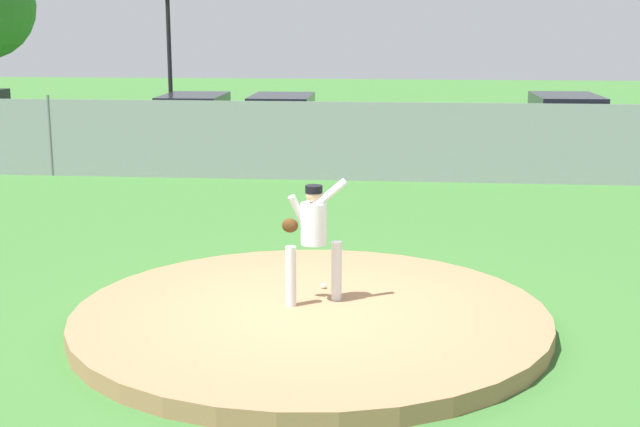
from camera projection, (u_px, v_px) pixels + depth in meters
The scene contains 11 objects.
ground_plane at pixel (345, 218), 16.54m from camera, with size 80.00×80.00×0.00m, color #386B2D.
asphalt_strip at pixel (366, 152), 24.80m from camera, with size 44.00×7.00×0.01m, color #2B2B2D.
pitchers_mound at pixel (311, 318), 10.68m from camera, with size 5.73×5.73×0.21m, color #99704C.
pitcher_youth at pixel (313, 231), 10.75m from camera, with size 0.81×0.42×1.55m.
baseball at pixel (323, 286), 11.50m from camera, with size 0.07×0.07×0.07m, color white.
chainlink_fence at pixel (358, 142), 20.24m from camera, with size 36.47×0.07×1.91m.
parked_car_navy at pixel (565, 126), 24.26m from camera, with size 1.97×4.78×1.64m.
parked_car_silver at pixel (194, 122), 25.57m from camera, with size 1.97×4.61×1.53m.
parked_car_teal at pixel (282, 126), 24.41m from camera, with size 1.88×4.44×1.62m.
traffic_cone_orange at pixel (442, 159), 21.94m from camera, with size 0.40×0.40×0.55m.
traffic_light_near at pixel (167, 21), 28.36m from camera, with size 0.28×0.46×5.32m.
Camera 1 is at (1.10, -10.11, 3.63)m, focal length 49.70 mm.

